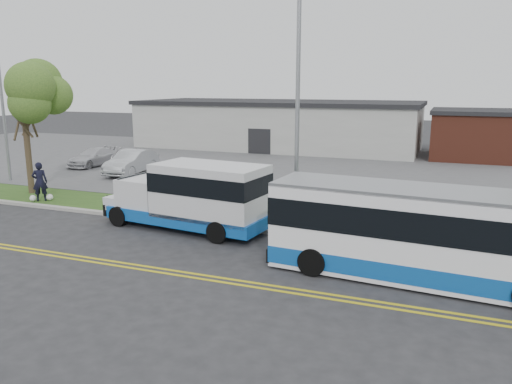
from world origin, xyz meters
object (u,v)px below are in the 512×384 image
at_px(tree_west, 23,98).
at_px(pedestrian, 40,182).
at_px(parked_car_b, 94,157).
at_px(shuttle_bus, 196,195).
at_px(transit_bus, 440,237).
at_px(parked_car_a, 132,162).
at_px(streetlight_far, 2,108).
at_px(streetlight_near, 297,100).

bearing_deg(tree_west, pedestrian, -34.02).
relative_size(pedestrian, parked_car_b, 0.46).
distance_m(shuttle_bus, transit_bus, 9.67).
bearing_deg(parked_car_a, tree_west, -108.46).
relative_size(streetlight_far, parked_car_a, 1.70).
bearing_deg(parked_car_b, tree_west, -66.86).
distance_m(parked_car_a, parked_car_b, 4.84).
height_order(transit_bus, pedestrian, transit_bus).
height_order(transit_bus, parked_car_b, transit_bus).
distance_m(streetlight_far, transit_bus, 26.04).
distance_m(streetlight_far, shuttle_bus, 16.48).
height_order(streetlight_near, shuttle_bus, streetlight_near).
xyz_separation_m(shuttle_bus, pedestrian, (-9.52, 1.38, -0.39)).
xyz_separation_m(tree_west, shuttle_bus, (11.44, -2.68, -3.65)).
bearing_deg(shuttle_bus, parked_car_b, 148.36).
bearing_deg(parked_car_a, transit_bus, -36.78).
height_order(parked_car_a, parked_car_b, parked_car_a).
bearing_deg(tree_west, transit_bus, -13.49).
xyz_separation_m(streetlight_far, pedestrian, (5.93, -3.52, -3.39)).
xyz_separation_m(streetlight_near, parked_car_b, (-17.84, 9.16, -4.51)).
bearing_deg(transit_bus, pedestrian, 173.23).
xyz_separation_m(streetlight_far, shuttle_bus, (15.44, -4.90, -3.00)).
height_order(tree_west, shuttle_bus, tree_west).
bearing_deg(transit_bus, parked_car_b, 154.27).
distance_m(transit_bus, parked_car_a, 22.57).
distance_m(pedestrian, parked_car_a, 8.19).
xyz_separation_m(streetlight_far, parked_car_a, (5.65, 4.67, -3.60)).
distance_m(tree_west, parked_car_b, 10.14).
relative_size(tree_west, streetlight_near, 0.73).
distance_m(streetlight_far, parked_car_b, 7.57).
height_order(streetlight_far, shuttle_bus, streetlight_far).
height_order(pedestrian, parked_car_a, pedestrian).
height_order(streetlight_near, parked_car_b, streetlight_near).
relative_size(streetlight_far, shuttle_bus, 1.08).
xyz_separation_m(tree_west, streetlight_far, (-4.00, 2.22, -0.65)).
relative_size(streetlight_far, transit_bus, 0.77).
bearing_deg(parked_car_b, streetlight_near, -22.15).
bearing_deg(transit_bus, streetlight_near, 146.49).
distance_m(streetlight_near, parked_car_a, 15.86).
relative_size(pedestrian, parked_car_a, 0.42).
xyz_separation_m(streetlight_near, parked_car_a, (-13.35, 7.35, -4.36)).
relative_size(tree_west, transit_bus, 0.67).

